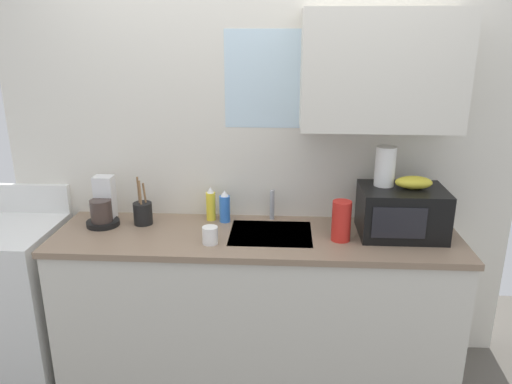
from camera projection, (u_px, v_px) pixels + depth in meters
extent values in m
cube|color=silver|center=(259.00, 159.00, 2.99)|extent=(3.05, 0.10, 2.50)
cube|color=silver|center=(382.00, 70.00, 2.58)|extent=(0.84, 0.32, 0.62)
cube|color=silver|center=(274.00, 79.00, 2.80)|extent=(0.56, 0.02, 0.55)
cube|color=silver|center=(256.00, 307.00, 2.91)|extent=(2.25, 0.60, 0.86)
cube|color=#8C725B|center=(256.00, 237.00, 2.77)|extent=(2.28, 0.63, 0.03)
cube|color=#9EA0A5|center=(271.00, 245.00, 2.80)|extent=(0.46, 0.38, 0.14)
cylinder|color=#B2B5BA|center=(272.00, 205.00, 2.96)|extent=(0.03, 0.03, 0.18)
cube|color=white|center=(12.00, 297.00, 2.99)|extent=(0.60, 0.60, 0.90)
cube|color=white|center=(23.00, 198.00, 3.09)|extent=(0.60, 0.04, 0.18)
cube|color=black|center=(402.00, 212.00, 2.72)|extent=(0.46, 0.34, 0.27)
cube|color=black|center=(399.00, 223.00, 2.56)|extent=(0.28, 0.01, 0.17)
ellipsoid|color=gold|center=(414.00, 182.00, 2.67)|extent=(0.20, 0.11, 0.07)
cylinder|color=white|center=(385.00, 166.00, 2.70)|extent=(0.11, 0.11, 0.22)
cylinder|color=black|center=(103.00, 223.00, 2.89)|extent=(0.19, 0.19, 0.03)
cylinder|color=#3F332D|center=(101.00, 211.00, 2.85)|extent=(0.12, 0.12, 0.13)
cube|color=silver|center=(105.00, 197.00, 2.91)|extent=(0.11, 0.09, 0.26)
cylinder|color=blue|center=(225.00, 209.00, 2.93)|extent=(0.06, 0.06, 0.16)
cone|color=white|center=(224.00, 193.00, 2.90)|extent=(0.05, 0.05, 0.04)
cylinder|color=yellow|center=(211.00, 206.00, 2.95)|extent=(0.06, 0.06, 0.17)
cone|color=white|center=(210.00, 190.00, 2.92)|extent=(0.04, 0.04, 0.04)
cylinder|color=red|center=(341.00, 221.00, 2.66)|extent=(0.10, 0.10, 0.22)
cylinder|color=white|center=(210.00, 235.00, 2.63)|extent=(0.08, 0.08, 0.09)
cylinder|color=black|center=(143.00, 213.00, 2.90)|extent=(0.11, 0.11, 0.13)
cylinder|color=olive|center=(139.00, 197.00, 2.87)|extent=(0.01, 0.03, 0.25)
cylinder|color=olive|center=(145.00, 200.00, 2.88)|extent=(0.02, 0.03, 0.21)
cylinder|color=olive|center=(141.00, 200.00, 2.85)|extent=(0.02, 0.03, 0.23)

